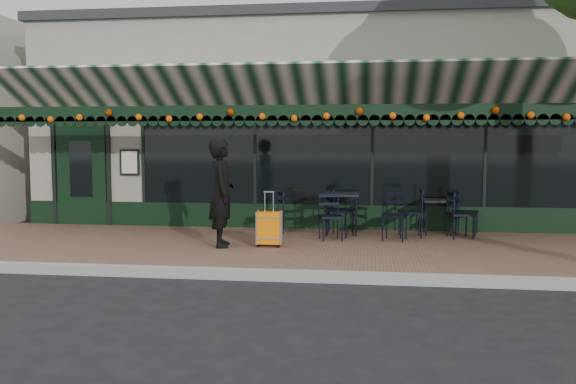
# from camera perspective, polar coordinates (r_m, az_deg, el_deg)

# --- Properties ---
(ground) EXTENTS (80.00, 80.00, 0.00)m
(ground) POSITION_cam_1_polar(r_m,az_deg,el_deg) (8.75, -1.41, -8.16)
(ground) COLOR black
(ground) RESTS_ON ground
(sidewalk) EXTENTS (18.00, 4.00, 0.15)m
(sidewalk) POSITION_cam_1_polar(r_m,az_deg,el_deg) (10.67, 0.27, -5.35)
(sidewalk) COLOR brown
(sidewalk) RESTS_ON ground
(curb) EXTENTS (18.00, 0.16, 0.15)m
(curb) POSITION_cam_1_polar(r_m,az_deg,el_deg) (8.65, -1.50, -7.79)
(curb) COLOR #9E9E99
(curb) RESTS_ON ground
(restaurant_building) EXTENTS (12.00, 9.60, 4.50)m
(restaurant_building) POSITION_cam_1_polar(r_m,az_deg,el_deg) (16.31, 2.90, 5.95)
(restaurant_building) COLOR gray
(restaurant_building) RESTS_ON ground
(woman) EXTENTS (0.58, 0.75, 1.84)m
(woman) POSITION_cam_1_polar(r_m,az_deg,el_deg) (10.44, -6.23, -0.10)
(woman) COLOR black
(woman) RESTS_ON sidewalk
(suitcase) EXTENTS (0.42, 0.25, 0.94)m
(suitcase) POSITION_cam_1_polar(r_m,az_deg,el_deg) (10.43, -1.78, -3.42)
(suitcase) COLOR orange
(suitcase) RESTS_ON sidewalk
(cafe_table_a) EXTENTS (0.55, 0.55, 0.68)m
(cafe_table_a) POSITION_cam_1_polar(r_m,az_deg,el_deg) (12.08, 13.84, -1.02)
(cafe_table_a) COLOR black
(cafe_table_a) RESTS_ON sidewalk
(cafe_table_b) EXTENTS (0.65, 0.65, 0.80)m
(cafe_table_b) POSITION_cam_1_polar(r_m,az_deg,el_deg) (11.83, 5.11, -0.50)
(cafe_table_b) COLOR black
(cafe_table_b) RESTS_ON sidewalk
(chair_a_left) EXTENTS (0.47, 0.47, 0.92)m
(chair_a_left) POSITION_cam_1_polar(r_m,az_deg,el_deg) (11.65, 11.37, -1.92)
(chair_a_left) COLOR black
(chair_a_left) RESTS_ON sidewalk
(chair_a_right) EXTENTS (0.52, 0.52, 0.85)m
(chair_a_right) POSITION_cam_1_polar(r_m,az_deg,el_deg) (12.23, 16.39, -1.86)
(chair_a_right) COLOR black
(chair_a_right) RESTS_ON sidewalk
(chair_a_front) EXTENTS (0.54, 0.54, 0.89)m
(chair_a_front) POSITION_cam_1_polar(r_m,az_deg,el_deg) (11.22, 9.95, -2.23)
(chair_a_front) COLOR black
(chair_a_front) RESTS_ON sidewalk
(chair_a_extra) EXTENTS (0.52, 0.52, 0.88)m
(chair_a_extra) POSITION_cam_1_polar(r_m,az_deg,el_deg) (11.76, 15.85, -2.06)
(chair_a_extra) COLOR black
(chair_a_extra) RESTS_ON sidewalk
(chair_b_left) EXTENTS (0.54, 0.54, 0.81)m
(chair_b_left) POSITION_cam_1_polar(r_m,az_deg,el_deg) (11.94, -1.48, -1.92)
(chair_b_left) COLOR black
(chair_b_left) RESTS_ON sidewalk
(chair_b_right) EXTENTS (0.61, 0.61, 0.97)m
(chair_b_right) POSITION_cam_1_polar(r_m,az_deg,el_deg) (11.55, 4.87, -1.77)
(chair_b_right) COLOR black
(chair_b_right) RESTS_ON sidewalk
(chair_b_front) EXTENTS (0.52, 0.52, 0.85)m
(chair_b_front) POSITION_cam_1_polar(r_m,az_deg,el_deg) (11.12, 4.02, -2.35)
(chair_b_front) COLOR black
(chair_b_front) RESTS_ON sidewalk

